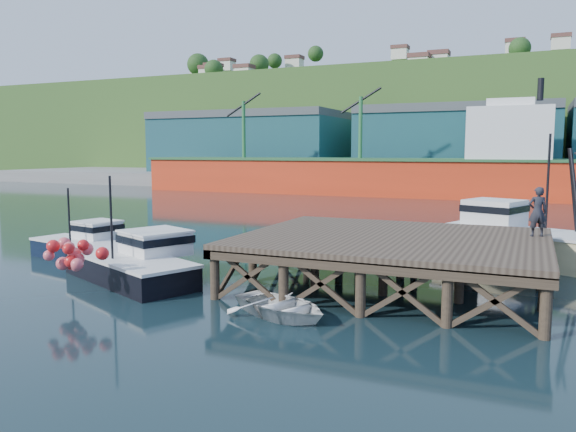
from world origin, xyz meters
The scene contains 12 objects.
ground centered at (0.00, 0.00, 0.00)m, with size 300.00×300.00×0.00m, color black.
wharf centered at (5.50, -0.19, 1.94)m, with size 12.00×10.00×2.62m.
far_quay centered at (0.00, 70.00, 1.00)m, with size 160.00×40.00×2.00m, color gray.
warehouse_left centered at (-35.00, 65.00, 6.50)m, with size 32.00×16.00×9.00m, color #174D4E.
warehouse_mid centered at (0.00, 65.00, 6.50)m, with size 28.00×16.00×9.00m, color #174D4E.
cargo_ship centered at (-8.46, 48.00, 3.31)m, with size 55.50×10.00×13.75m.
hillside centered at (0.00, 100.00, 11.00)m, with size 220.00×50.00×22.00m, color #2D511E.
boat_navy centered at (-10.65, -0.38, 0.75)m, with size 6.29×3.89×3.73m.
boat_black centered at (-4.97, -3.38, 0.84)m, with size 7.87×6.56×4.57m.
trawler centered at (10.69, 7.30, 1.32)m, with size 10.18×6.72×6.43m.
dinghy centered at (3.06, -5.80, 0.40)m, with size 2.74×3.83×0.79m, color white.
dockworker centered at (10.90, 2.19, 3.14)m, with size 0.74×0.49×2.03m, color #212129.
Camera 1 is at (10.66, -22.65, 5.61)m, focal length 35.00 mm.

